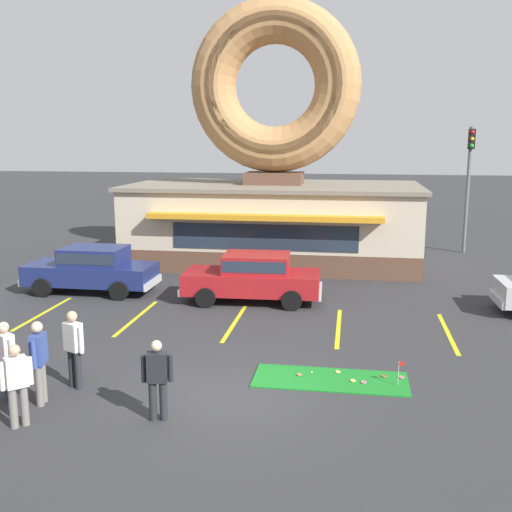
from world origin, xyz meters
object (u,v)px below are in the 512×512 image
object	(u,v)px
putting_flag_pin	(400,368)
traffic_light_pole	(469,173)
pedestrian_blue_sweater_man	(39,358)
pedestrian_crossing_woman	(157,377)
car_navy	(92,268)
trash_bin	(411,267)
pedestrian_leather_jacket_man	(74,345)
pedestrian_clipboard_woman	(6,357)
pedestrian_hooded_kid	(17,382)
car_red	(254,276)
golf_ball	(312,372)

from	to	relation	value
putting_flag_pin	traffic_light_pole	bearing A→B (deg)	75.83
traffic_light_pole	putting_flag_pin	bearing A→B (deg)	-104.17
pedestrian_blue_sweater_man	pedestrian_crossing_woman	world-z (taller)	pedestrian_blue_sweater_man
car_navy	pedestrian_crossing_woman	bearing A→B (deg)	-59.27
putting_flag_pin	trash_bin	distance (m)	10.32
pedestrian_leather_jacket_man	pedestrian_clipboard_woman	size ratio (longest dim) A/B	1.03
pedestrian_hooded_kid	traffic_light_pole	distance (m)	22.49
pedestrian_clipboard_woman	pedestrian_leather_jacket_man	bearing A→B (deg)	36.81
pedestrian_clipboard_woman	trash_bin	xyz separation A→B (m)	(9.11, 12.20, -0.42)
pedestrian_leather_jacket_man	car_red	bearing A→B (deg)	70.28
car_navy	trash_bin	bearing A→B (deg)	18.06
golf_ball	pedestrian_hooded_kid	size ratio (longest dim) A/B	0.03
traffic_light_pole	pedestrian_crossing_woman	bearing A→B (deg)	-115.24
pedestrian_hooded_kid	pedestrian_leather_jacket_man	bearing A→B (deg)	82.97
car_red	pedestrian_leather_jacket_man	world-z (taller)	pedestrian_leather_jacket_man
car_red	pedestrian_hooded_kid	bearing A→B (deg)	-107.31
pedestrian_leather_jacket_man	pedestrian_clipboard_woman	bearing A→B (deg)	-143.19
pedestrian_blue_sweater_man	pedestrian_clipboard_woman	world-z (taller)	pedestrian_blue_sweater_man
pedestrian_hooded_kid	traffic_light_pole	xyz separation A→B (m)	(11.24, 19.27, 2.83)
car_red	pedestrian_blue_sweater_man	xyz separation A→B (m)	(-2.98, -8.29, 0.09)
pedestrian_blue_sweater_man	traffic_light_pole	xyz separation A→B (m)	(11.33, 18.30, 2.74)
putting_flag_pin	car_red	bearing A→B (deg)	123.99
car_navy	pedestrian_blue_sweater_man	bearing A→B (deg)	-72.26
car_red	pedestrian_blue_sweater_man	distance (m)	8.81
putting_flag_pin	pedestrian_blue_sweater_man	world-z (taller)	pedestrian_blue_sweater_man
putting_flag_pin	pedestrian_clipboard_woman	size ratio (longest dim) A/B	0.33
golf_ball	traffic_light_pole	distance (m)	17.41
car_navy	traffic_light_pole	bearing A→B (deg)	34.43
golf_ball	car_navy	bearing A→B (deg)	142.17
car_red	putting_flag_pin	bearing A→B (deg)	-56.01
car_red	pedestrian_clipboard_woman	distance (m)	9.04
pedestrian_blue_sweater_man	pedestrian_crossing_woman	distance (m)	2.58
trash_bin	pedestrian_clipboard_woman	bearing A→B (deg)	-126.75
golf_ball	trash_bin	bearing A→B (deg)	72.76
putting_flag_pin	car_red	world-z (taller)	car_red
pedestrian_leather_jacket_man	trash_bin	bearing A→B (deg)	54.81
traffic_light_pole	trash_bin	bearing A→B (deg)	-116.27
pedestrian_clipboard_woman	traffic_light_pole	distance (m)	22.06
trash_bin	traffic_light_pole	size ratio (longest dim) A/B	0.17
car_red	car_navy	distance (m)	5.75
pedestrian_clipboard_woman	pedestrian_crossing_woman	size ratio (longest dim) A/B	1.05
traffic_light_pole	car_red	bearing A→B (deg)	-129.85
putting_flag_pin	traffic_light_pole	size ratio (longest dim) A/B	0.09
golf_ball	putting_flag_pin	xyz separation A→B (m)	(1.93, -0.38, 0.39)
putting_flag_pin	golf_ball	bearing A→B (deg)	168.73
putting_flag_pin	trash_bin	bearing A→B (deg)	83.69
pedestrian_blue_sweater_man	pedestrian_clipboard_woman	xyz separation A→B (m)	(-0.76, 0.06, -0.04)
pedestrian_clipboard_woman	car_navy	bearing A→B (deg)	103.15
pedestrian_leather_jacket_man	pedestrian_crossing_woman	distance (m)	2.53
pedestrian_crossing_woman	trash_bin	bearing A→B (deg)	65.27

